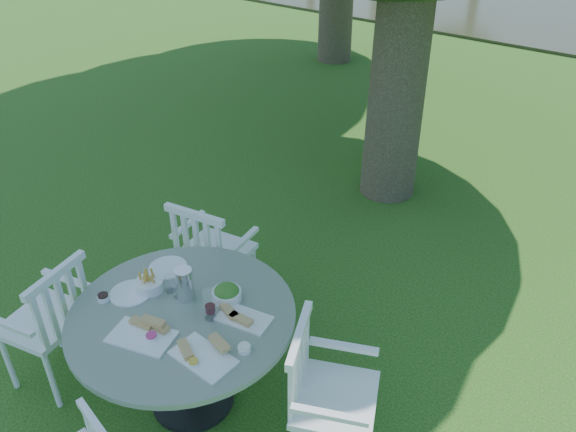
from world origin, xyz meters
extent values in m
plane|color=#18400D|center=(0.00, 0.00, 0.00)|extent=(140.00, 140.00, 0.00)
cylinder|color=black|center=(0.13, -1.01, 0.02)|extent=(0.56, 0.56, 0.04)
cylinder|color=black|center=(0.13, -1.01, 0.40)|extent=(0.12, 0.12, 0.72)
cylinder|color=gray|center=(0.13, -1.01, 0.78)|extent=(1.40, 1.40, 0.04)
cylinder|color=white|center=(1.21, -0.48, 0.25)|extent=(0.04, 0.04, 0.49)
cylinder|color=white|center=(0.85, -0.65, 0.25)|extent=(0.04, 0.04, 0.49)
cube|color=white|center=(1.12, -0.77, 0.52)|extent=(0.63, 0.65, 0.04)
cube|color=white|center=(0.92, -0.86, 0.75)|extent=(0.25, 0.48, 0.51)
cylinder|color=white|center=(-0.26, 0.07, 0.25)|extent=(0.04, 0.04, 0.50)
cylinder|color=white|center=(-0.70, -0.01, 0.25)|extent=(0.04, 0.04, 0.50)
cylinder|color=white|center=(-0.19, -0.32, 0.25)|extent=(0.04, 0.04, 0.50)
cylinder|color=white|center=(-0.63, -0.40, 0.25)|extent=(0.04, 0.04, 0.50)
cube|color=white|center=(-0.44, -0.17, 0.52)|extent=(0.59, 0.55, 0.04)
cube|color=white|center=(-0.40, -0.38, 0.76)|extent=(0.51, 0.14, 0.51)
cylinder|color=white|center=(-1.04, -1.29, 0.25)|extent=(0.04, 0.04, 0.49)
cylinder|color=white|center=(-0.93, -1.71, 0.25)|extent=(0.04, 0.04, 0.49)
cylinder|color=white|center=(-0.66, -1.19, 0.25)|extent=(0.04, 0.04, 0.49)
cylinder|color=white|center=(-0.55, -1.62, 0.25)|extent=(0.04, 0.04, 0.49)
cube|color=white|center=(-0.79, -1.45, 0.52)|extent=(0.57, 0.60, 0.04)
cube|color=white|center=(-0.58, -1.40, 0.75)|extent=(0.17, 0.50, 0.50)
cube|color=white|center=(0.11, -1.31, 0.81)|extent=(0.43, 0.33, 0.01)
cube|color=white|center=(0.51, -1.20, 0.81)|extent=(0.37, 0.22, 0.01)
cube|color=white|center=(0.47, -0.82, 0.81)|extent=(0.36, 0.25, 0.01)
cylinder|color=white|center=(-0.26, -1.10, 0.81)|extent=(0.27, 0.27, 0.01)
cylinder|color=white|center=(-0.27, -0.77, 0.81)|extent=(0.26, 0.26, 0.01)
cylinder|color=white|center=(-0.19, -0.99, 0.84)|extent=(0.18, 0.18, 0.07)
cylinder|color=white|center=(0.26, -0.75, 0.83)|extent=(0.19, 0.19, 0.06)
cylinder|color=silver|center=(0.05, -0.90, 0.91)|extent=(0.11, 0.11, 0.23)
cylinder|color=white|center=(0.31, -0.93, 0.90)|extent=(0.08, 0.08, 0.21)
cylinder|color=white|center=(-0.08, -0.92, 0.86)|extent=(0.07, 0.07, 0.12)
cylinder|color=white|center=(0.00, -0.93, 0.85)|extent=(0.06, 0.06, 0.10)
cylinder|color=white|center=(0.17, -1.28, 0.81)|extent=(0.07, 0.07, 0.03)
cylinder|color=white|center=(0.50, -1.26, 0.81)|extent=(0.06, 0.06, 0.03)
cylinder|color=white|center=(0.65, -1.01, 0.82)|extent=(0.08, 0.08, 0.03)
cylinder|color=white|center=(-0.34, -1.24, 0.82)|extent=(0.08, 0.08, 0.03)
camera|label=1|loc=(2.26, -2.64, 3.15)|focal=35.00mm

